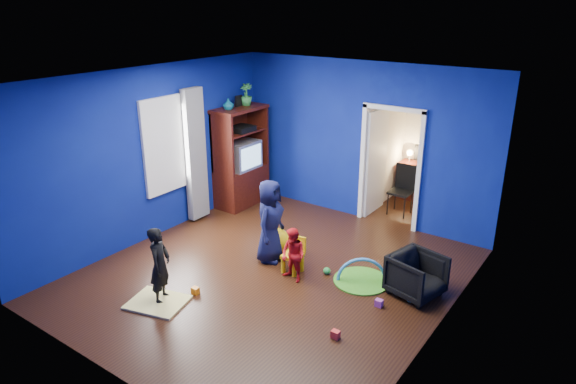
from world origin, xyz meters
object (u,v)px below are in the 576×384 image
Objects in this scene: tv_armoire at (241,157)px; hopper_ball at (277,241)px; child_navy at (270,221)px; child_black at (160,265)px; kid_chair at (293,257)px; armchair at (417,275)px; play_mat at (361,281)px; vase at (228,104)px; study_desk at (419,182)px; toddler_red at (293,255)px; folding_chair at (401,191)px; crt_tv at (242,155)px.

tv_armoire is 2.42m from hopper_ball.
child_navy is 0.52m from hopper_ball.
child_black is 1.97m from kid_chair.
armchair is 0.84m from play_mat.
vase is 3.34m from kid_chair.
play_mat is 0.93× the size of study_desk.
vase is at bearing -0.67° from child_black.
child_navy is 2.66× the size of kid_chair.
tv_armoire reaches higher than kid_chair.
tv_armoire is at bearing -2.64° from child_black.
tv_armoire is 2.23× the size of study_desk.
kid_chair is at bearing -160.75° from play_mat.
study_desk is at bearing 75.25° from hopper_ball.
vase is at bearing 91.17° from armchair.
child_black is at bearing -103.85° from study_desk.
hopper_ball is 1.56m from play_mat.
toddler_red is at bearing -38.72° from hopper_ball.
child_black is at bearing -102.23° from hopper_ball.
child_navy is 3.15× the size of hopper_ball.
armchair is at bearing -61.91° from folding_chair.
tv_armoire is at bearing 144.41° from hopper_ball.
study_desk is (0.24, 4.19, -0.03)m from toddler_red.
kid_chair is at bearing -97.38° from folding_chair.
kid_chair is (2.43, -1.71, -0.73)m from tv_armoire.
crt_tv is 3.78m from play_mat.
child_navy reaches higher than kid_chair.
study_desk is (2.82, 2.59, -1.69)m from vase.
child_black is 1.23× the size of study_desk.
hopper_ball is (1.87, -1.34, -0.77)m from tv_armoire.
play_mat is at bearing -70.14° from child_black.
vase is at bearing 157.67° from toddler_red.
tv_armoire reaches higher than play_mat.
play_mat is at bearing 11.95° from kid_chair.
armchair is at bearing -68.75° from study_desk.
kid_chair is (2.39, -1.71, -0.77)m from crt_tv.
toddler_red is at bearing -146.98° from play_mat.
kid_chair reaches higher than hopper_ball.
crt_tv reaches higher than toddler_red.
folding_chair is at bearing 70.30° from hopper_ball.
child_black is 2.12m from hopper_ball.
folding_chair is at bearing -30.49° from child_navy.
study_desk is at bearing 77.08° from kid_chair.
kid_chair is 3.07m from folding_chair.
tv_armoire is 2.40× the size of play_mat.
child_navy is 2.51m from tv_armoire.
study_desk is at bearing 39.47° from crt_tv.
crt_tv reaches higher than kid_chair.
hopper_ball is at bearing -35.59° from tv_armoire.
hopper_ball is (-0.05, 0.25, -0.45)m from child_navy.
child_black is 1.33× the size of toddler_red.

